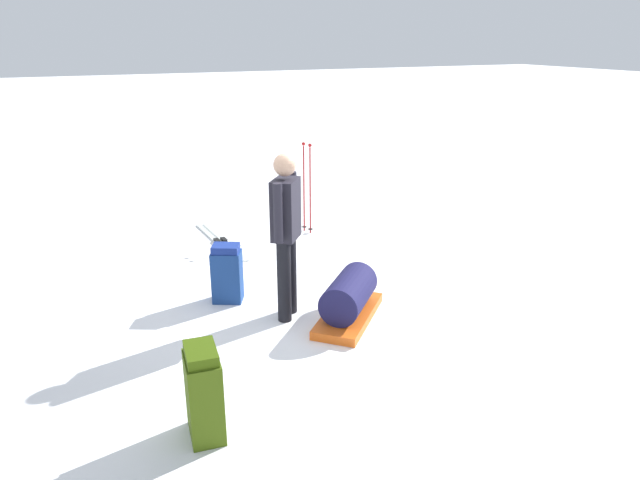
% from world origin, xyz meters
% --- Properties ---
extents(ground_plane, '(80.00, 80.00, 0.00)m').
position_xyz_m(ground_plane, '(0.00, 0.00, 0.00)').
color(ground_plane, white).
extents(skier_standing, '(0.47, 0.39, 1.70)m').
position_xyz_m(skier_standing, '(-0.20, 0.46, 0.95)').
color(skier_standing, black).
rests_on(skier_standing, ground_plane).
extents(ski_pair_near, '(1.76, 0.27, 0.05)m').
position_xyz_m(ski_pair_near, '(2.30, 0.48, 0.01)').
color(ski_pair_near, silver).
rests_on(ski_pair_near, ground_plane).
extents(backpack_large_dark, '(0.39, 0.27, 0.71)m').
position_xyz_m(backpack_large_dark, '(-1.72, 1.71, 0.35)').
color(backpack_large_dark, '#3F5610').
rests_on(backpack_large_dark, ground_plane).
extents(backpack_bright, '(0.35, 0.39, 0.65)m').
position_xyz_m(backpack_bright, '(0.41, 0.92, 0.32)').
color(backpack_bright, navy).
rests_on(backpack_bright, ground_plane).
extents(ski_poles_planted_near, '(0.20, 0.11, 1.32)m').
position_xyz_m(ski_poles_planted_near, '(2.21, -0.81, 0.73)').
color(ski_poles_planted_near, maroon).
rests_on(ski_poles_planted_near, ground_plane).
extents(gear_sled, '(1.10, 1.08, 0.49)m').
position_xyz_m(gear_sled, '(-0.54, -0.07, 0.22)').
color(gear_sled, orange).
rests_on(gear_sled, ground_plane).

